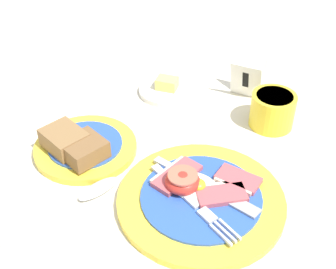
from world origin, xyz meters
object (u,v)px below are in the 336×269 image
object	(u,v)px
butter_dish	(167,89)
bread_plate	(81,146)
teaspoon_by_saucer	(83,198)
sugar_cup	(273,109)
breakfast_plate	(200,197)
number_card	(248,78)

from	to	relation	value
butter_dish	bread_plate	bearing A→B (deg)	-97.46
teaspoon_by_saucer	sugar_cup	bearing A→B (deg)	-11.07
bread_plate	breakfast_plate	bearing A→B (deg)	-0.50
butter_dish	number_card	size ratio (longest dim) A/B	1.50
number_card	teaspoon_by_saucer	size ratio (longest dim) A/B	0.39
breakfast_plate	bread_plate	distance (m)	0.22
number_card	sugar_cup	bearing A→B (deg)	-46.75
breakfast_plate	teaspoon_by_saucer	bearing A→B (deg)	-151.29
breakfast_plate	bread_plate	world-z (taller)	bread_plate
breakfast_plate	sugar_cup	size ratio (longest dim) A/B	3.16
breakfast_plate	teaspoon_by_saucer	size ratio (longest dim) A/B	1.30
bread_plate	sugar_cup	xyz separation A→B (m)	(0.24, 0.23, 0.02)
sugar_cup	butter_dish	distance (m)	0.21
bread_plate	butter_dish	size ratio (longest dim) A/B	1.55
bread_plate	number_card	bearing A→B (deg)	60.78
sugar_cup	butter_dish	world-z (taller)	sugar_cup
number_card	butter_dish	bearing A→B (deg)	-157.33
number_card	teaspoon_by_saucer	xyz separation A→B (m)	(-0.10, -0.39, -0.03)
butter_dish	teaspoon_by_saucer	bearing A→B (deg)	-83.21
breakfast_plate	bread_plate	xyz separation A→B (m)	(-0.22, 0.00, 0.01)
teaspoon_by_saucer	breakfast_plate	bearing A→B (deg)	-43.24
sugar_cup	teaspoon_by_saucer	xyz separation A→B (m)	(-0.18, -0.32, -0.03)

